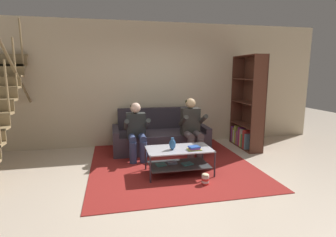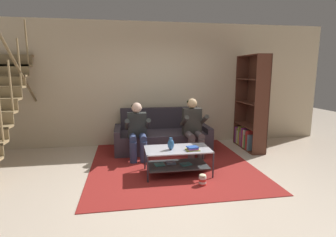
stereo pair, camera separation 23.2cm
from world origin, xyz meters
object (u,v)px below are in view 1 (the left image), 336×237
(vase, at_px, (172,144))
(book_stack, at_px, (194,148))
(popcorn_tub, at_px, (205,179))
(couch, at_px, (160,137))
(person_seated_right, at_px, (192,125))
(coffee_table, at_px, (179,157))
(bookshelf, at_px, (247,115))
(person_seated_left, at_px, (136,129))

(vase, height_order, book_stack, vase)
(book_stack, xyz_separation_m, popcorn_tub, (0.06, -0.41, -0.39))
(couch, bearing_deg, person_seated_right, -45.12)
(couch, xyz_separation_m, book_stack, (0.29, -1.67, 0.20))
(coffee_table, height_order, vase, vase)
(person_seated_right, bearing_deg, coffee_table, -119.08)
(vase, xyz_separation_m, bookshelf, (2.10, 1.33, 0.20))
(couch, height_order, popcorn_tub, couch)
(person_seated_right, xyz_separation_m, vase, (-0.65, -0.99, -0.10))
(vase, bearing_deg, person_seated_left, 117.35)
(coffee_table, xyz_separation_m, bookshelf, (1.99, 1.29, 0.46))
(book_stack, bearing_deg, coffee_table, 150.67)
(couch, height_order, bookshelf, bookshelf)
(person_seated_right, bearing_deg, popcorn_tub, -98.93)
(couch, relative_size, coffee_table, 1.89)
(coffee_table, distance_m, book_stack, 0.33)
(book_stack, bearing_deg, bookshelf, 39.24)
(vase, distance_m, book_stack, 0.38)
(person_seated_right, height_order, coffee_table, person_seated_right)
(person_seated_left, relative_size, bookshelf, 0.54)
(person_seated_left, relative_size, coffee_table, 1.02)
(couch, relative_size, book_stack, 8.73)
(person_seated_left, xyz_separation_m, book_stack, (0.87, -1.08, -0.14))
(bookshelf, height_order, popcorn_tub, bookshelf)
(coffee_table, bearing_deg, bookshelf, 33.07)
(person_seated_left, bearing_deg, bookshelf, 7.54)
(coffee_table, xyz_separation_m, vase, (-0.12, -0.04, 0.25))
(couch, xyz_separation_m, vase, (-0.07, -1.58, 0.26))
(book_stack, bearing_deg, vase, 165.32)
(coffee_table, distance_m, vase, 0.28)
(couch, distance_m, book_stack, 1.70)
(person_seated_right, distance_m, popcorn_tub, 1.61)
(book_stack, height_order, popcorn_tub, book_stack)
(person_seated_left, distance_m, person_seated_right, 1.16)
(coffee_table, bearing_deg, person_seated_left, 123.62)
(person_seated_left, xyz_separation_m, popcorn_tub, (0.92, -1.49, -0.53))
(person_seated_left, relative_size, book_stack, 4.72)
(person_seated_left, bearing_deg, person_seated_right, 0.30)
(person_seated_left, relative_size, popcorn_tub, 6.11)
(popcorn_tub, bearing_deg, couch, 99.45)
(couch, bearing_deg, person_seated_left, -134.58)
(bookshelf, bearing_deg, couch, 173.22)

